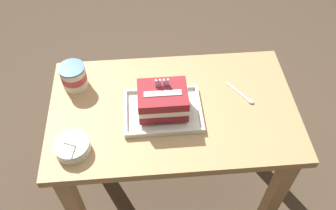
{
  "coord_description": "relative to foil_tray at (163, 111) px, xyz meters",
  "views": [
    {
      "loc": [
        -0.1,
        -0.92,
        1.86
      ],
      "look_at": [
        -0.02,
        -0.01,
        0.76
      ],
      "focal_mm": 38.27,
      "sensor_mm": 36.0,
      "label": 1
    }
  ],
  "objects": [
    {
      "name": "ice_cream_tub",
      "position": [
        -0.36,
        0.18,
        0.05
      ],
      "size": [
        0.11,
        0.11,
        0.11
      ],
      "color": "silver",
      "rests_on": "dining_table"
    },
    {
      "name": "dining_table",
      "position": [
        0.04,
        0.02,
        -0.14
      ],
      "size": [
        1.01,
        0.61,
        0.73
      ],
      "color": "tan",
      "rests_on": "ground_plane"
    },
    {
      "name": "ground_plane",
      "position": [
        0.04,
        0.02,
        -0.73
      ],
      "size": [
        8.0,
        8.0,
        0.0
      ],
      "primitive_type": "plane",
      "color": "#4C3D2D"
    },
    {
      "name": "foil_tray",
      "position": [
        0.0,
        0.0,
        0.0
      ],
      "size": [
        0.31,
        0.24,
        0.02
      ],
      "color": "silver",
      "rests_on": "dining_table"
    },
    {
      "name": "serving_spoon_near_tray",
      "position": [
        0.35,
        0.05,
        -0.0
      ],
      "size": [
        0.1,
        0.14,
        0.01
      ],
      "color": "silver",
      "rests_on": "dining_table"
    },
    {
      "name": "birthday_cake",
      "position": [
        -0.0,
        0.0,
        0.07
      ],
      "size": [
        0.19,
        0.15,
        0.15
      ],
      "color": "maroon",
      "rests_on": "foil_tray"
    },
    {
      "name": "bowl_stack",
      "position": [
        -0.34,
        -0.15,
        0.01
      ],
      "size": [
        0.13,
        0.13,
        0.09
      ],
      "color": "silver",
      "rests_on": "dining_table"
    }
  ]
}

